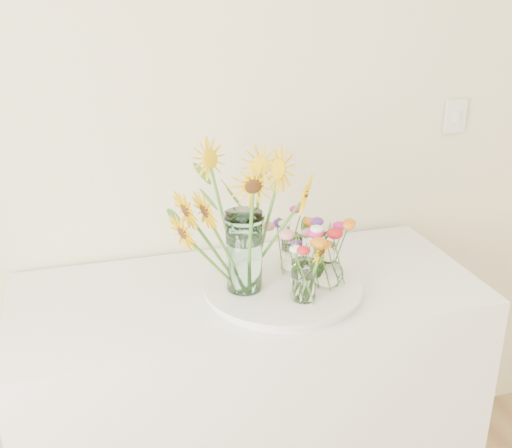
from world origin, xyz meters
The scene contains 10 objects.
counter centered at (-0.32, 1.93, 0.45)m, with size 1.40×0.60×0.90m, color white.
tray centered at (-0.23, 1.86, 0.91)m, with size 0.44×0.44×0.03m, color white.
mason_jar centered at (-0.34, 1.87, 1.05)m, with size 0.10×0.10×0.24m, color #BAF1E9.
sunflower_bouquet centered at (-0.34, 1.87, 1.14)m, with size 0.65×0.65×0.43m, color #EBB704, non-canonical shape.
small_vase_a centered at (-0.20, 1.77, 0.99)m, with size 0.07×0.07×0.12m, color white.
wildflower_posy_a centered at (-0.20, 1.77, 1.03)m, with size 0.19×0.19×0.21m, color orange, non-canonical shape.
small_vase_b centered at (-0.10, 1.83, 0.99)m, with size 0.09×0.09×0.13m, color white, non-canonical shape.
wildflower_posy_b centered at (-0.10, 1.83, 1.04)m, with size 0.22×0.22×0.22m, color orange, non-canonical shape.
small_vase_c centered at (-0.17, 1.96, 0.98)m, with size 0.06×0.06×0.11m, color white.
wildflower_posy_c centered at (-0.17, 1.96, 1.03)m, with size 0.21×0.21×0.20m, color orange, non-canonical shape.
Camera 1 is at (-0.77, 0.28, 1.81)m, focal length 45.00 mm.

